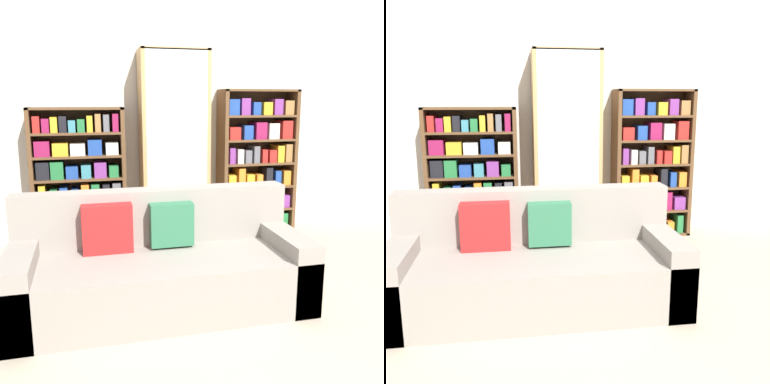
# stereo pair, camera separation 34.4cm
# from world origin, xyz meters

# --- Properties ---
(ground_plane) EXTENTS (16.00, 16.00, 0.00)m
(ground_plane) POSITION_xyz_m (0.00, 0.00, 0.00)
(ground_plane) COLOR tan
(wall_back) EXTENTS (6.21, 0.06, 2.70)m
(wall_back) POSITION_xyz_m (0.00, 2.47, 1.35)
(wall_back) COLOR silver
(wall_back) RESTS_ON ground
(couch) EXTENTS (2.11, 0.85, 0.83)m
(couch) POSITION_xyz_m (-0.42, 0.71, 0.29)
(couch) COLOR gray
(couch) RESTS_ON ground
(bookshelf_left) EXTENTS (0.94, 0.32, 1.43)m
(bookshelf_left) POSITION_xyz_m (-1.00, 2.26, 0.71)
(bookshelf_left) COLOR brown
(bookshelf_left) RESTS_ON ground
(display_cabinet) EXTENTS (0.71, 0.36, 2.01)m
(display_cabinet) POSITION_xyz_m (-0.00, 2.25, 1.00)
(display_cabinet) COLOR tan
(display_cabinet) RESTS_ON ground
(bookshelf_right) EXTENTS (0.86, 0.32, 1.62)m
(bookshelf_right) POSITION_xyz_m (0.96, 2.26, 0.79)
(bookshelf_right) COLOR brown
(bookshelf_right) RESTS_ON ground
(wine_bottle) EXTENTS (0.09, 0.09, 0.40)m
(wine_bottle) POSITION_xyz_m (0.45, 1.79, 0.17)
(wine_bottle) COLOR #192333
(wine_bottle) RESTS_ON ground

